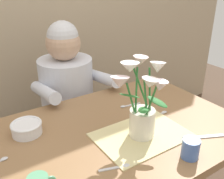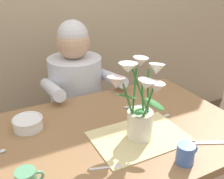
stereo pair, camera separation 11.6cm
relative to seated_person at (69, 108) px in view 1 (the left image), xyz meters
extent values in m
cube|color=olive|center=(-0.05, -0.62, 0.16)|extent=(1.20, 0.80, 0.04)
cylinder|color=olive|center=(0.49, -0.28, -0.21)|extent=(0.06, 0.06, 0.70)
cylinder|color=#4C4C56|center=(0.00, 0.00, -0.36)|extent=(0.30, 0.30, 0.40)
cylinder|color=silver|center=(0.00, 0.00, 0.09)|extent=(0.34, 0.34, 0.50)
sphere|color=tan|center=(0.00, 0.00, 0.44)|extent=(0.21, 0.21, 0.21)
sphere|color=silver|center=(0.00, 0.00, 0.48)|extent=(0.19, 0.19, 0.19)
cylinder|color=silver|center=(-0.19, -0.14, 0.22)|extent=(0.07, 0.33, 0.12)
cylinder|color=silver|center=(0.19, -0.14, 0.22)|extent=(0.07, 0.33, 0.12)
cube|color=beige|center=(0.03, -0.72, 0.18)|extent=(0.40, 0.28, 0.00)
cylinder|color=silver|center=(0.03, -0.72, 0.24)|extent=(0.11, 0.11, 0.13)
cylinder|color=#2D7533|center=(0.06, -0.72, 0.37)|extent=(0.03, 0.06, 0.21)
cone|color=white|center=(0.09, -0.72, 0.48)|extent=(0.10, 0.10, 0.05)
sphere|color=#E5D14C|center=(0.09, -0.72, 0.49)|extent=(0.02, 0.02, 0.02)
cylinder|color=#2D7533|center=(0.05, -0.68, 0.38)|extent=(0.07, 0.06, 0.22)
cone|color=silver|center=(0.07, -0.64, 0.49)|extent=(0.09, 0.09, 0.04)
sphere|color=#E5D14C|center=(0.07, -0.64, 0.50)|extent=(0.02, 0.02, 0.02)
cylinder|color=#2D7533|center=(0.01, -0.69, 0.38)|extent=(0.07, 0.08, 0.20)
cone|color=white|center=(0.00, -0.66, 0.48)|extent=(0.11, 0.11, 0.05)
sphere|color=#E5D14C|center=(0.00, -0.66, 0.49)|extent=(0.02, 0.02, 0.02)
cylinder|color=#2D7533|center=(-0.02, -0.70, 0.36)|extent=(0.06, 0.01, 0.17)
cone|color=silver|center=(-0.07, -0.69, 0.45)|extent=(0.11, 0.11, 0.06)
sphere|color=#E5D14C|center=(-0.07, -0.69, 0.45)|extent=(0.02, 0.02, 0.02)
cylinder|color=#2D7533|center=(0.02, -0.74, 0.36)|extent=(0.01, 0.05, 0.18)
cone|color=white|center=(0.02, -0.76, 0.45)|extent=(0.09, 0.09, 0.05)
sphere|color=#E5D14C|center=(0.02, -0.76, 0.45)|extent=(0.02, 0.02, 0.02)
cylinder|color=#2D7533|center=(0.04, -0.75, 0.35)|extent=(0.02, 0.05, 0.17)
cone|color=silver|center=(0.05, -0.78, 0.44)|extent=(0.09, 0.08, 0.05)
sphere|color=#E5D14C|center=(0.05, -0.78, 0.44)|extent=(0.02, 0.02, 0.02)
ellipsoid|color=#2D7533|center=(0.06, -0.77, 0.36)|extent=(0.08, 0.10, 0.04)
ellipsoid|color=#2D7533|center=(-0.01, -0.76, 0.34)|extent=(0.09, 0.09, 0.03)
ellipsoid|color=#2D7533|center=(-0.03, -0.69, 0.38)|extent=(0.09, 0.07, 0.04)
cylinder|color=white|center=(-0.38, -0.42, 0.20)|extent=(0.13, 0.13, 0.05)
torus|color=white|center=(-0.38, -0.42, 0.23)|extent=(0.14, 0.14, 0.01)
cube|color=silver|center=(0.25, -0.87, 0.18)|extent=(0.18, 0.10, 0.00)
cylinder|color=#476BB7|center=(0.09, -0.93, 0.22)|extent=(0.07, 0.07, 0.08)
torus|color=#476BB7|center=(0.13, -0.93, 0.22)|extent=(0.04, 0.01, 0.04)
cube|color=silver|center=(0.20, -0.61, 0.18)|extent=(0.10, 0.03, 0.00)
ellipsoid|color=silver|center=(0.26, -0.62, 0.18)|extent=(0.03, 0.03, 0.01)
cube|color=silver|center=(-0.19, -0.82, 0.18)|extent=(0.10, 0.04, 0.00)
ellipsoid|color=silver|center=(-0.14, -0.84, 0.18)|extent=(0.03, 0.03, 0.01)
cube|color=silver|center=(0.17, -0.47, 0.18)|extent=(0.10, 0.03, 0.00)
ellipsoid|color=silver|center=(0.11, -0.46, 0.18)|extent=(0.03, 0.02, 0.01)
ellipsoid|color=silver|center=(-0.51, -0.55, 0.18)|extent=(0.03, 0.02, 0.01)
camera|label=1|loc=(-0.61, -1.44, 0.84)|focal=41.99mm
camera|label=2|loc=(-0.51, -1.50, 0.84)|focal=41.99mm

